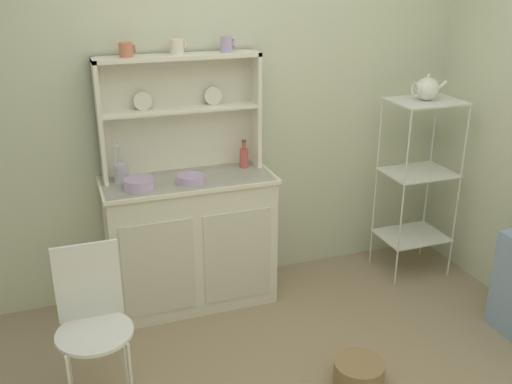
# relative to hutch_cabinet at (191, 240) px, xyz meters

# --- Properties ---
(wall_back) EXTENTS (3.84, 0.05, 2.50)m
(wall_back) POSITION_rel_hutch_cabinet_xyz_m (0.34, 0.26, 0.81)
(wall_back) COLOR beige
(wall_back) RESTS_ON ground
(hutch_cabinet) EXTENTS (1.05, 0.45, 0.85)m
(hutch_cabinet) POSITION_rel_hutch_cabinet_xyz_m (0.00, 0.00, 0.00)
(hutch_cabinet) COLOR silver
(hutch_cabinet) RESTS_ON ground
(hutch_shelf_unit) EXTENTS (0.98, 0.18, 0.72)m
(hutch_shelf_unit) POSITION_rel_hutch_cabinet_xyz_m (0.00, 0.16, 0.83)
(hutch_shelf_unit) COLOR silver
(hutch_shelf_unit) RESTS_ON hutch_cabinet
(bakers_rack) EXTENTS (0.46, 0.36, 1.24)m
(bakers_rack) POSITION_rel_hutch_cabinet_xyz_m (1.57, -0.11, 0.32)
(bakers_rack) COLOR silver
(bakers_rack) RESTS_ON ground
(wire_chair) EXTENTS (0.36, 0.36, 0.85)m
(wire_chair) POSITION_rel_hutch_cabinet_xyz_m (-0.66, -0.78, 0.08)
(wire_chair) COLOR white
(wire_chair) RESTS_ON ground
(floor_basket) EXTENTS (0.27, 0.27, 0.13)m
(floor_basket) POSITION_rel_hutch_cabinet_xyz_m (0.62, -1.09, -0.37)
(floor_basket) COLOR #93754C
(floor_basket) RESTS_ON ground
(cup_terracotta_0) EXTENTS (0.09, 0.08, 0.08)m
(cup_terracotta_0) POSITION_rel_hutch_cabinet_xyz_m (-0.29, 0.12, 1.18)
(cup_terracotta_0) COLOR #C67556
(cup_terracotta_0) RESTS_ON hutch_shelf_unit
(cup_cream_1) EXTENTS (0.09, 0.08, 0.09)m
(cup_cream_1) POSITION_rel_hutch_cabinet_xyz_m (-0.00, 0.12, 1.18)
(cup_cream_1) COLOR silver
(cup_cream_1) RESTS_ON hutch_shelf_unit
(cup_lilac_2) EXTENTS (0.09, 0.07, 0.09)m
(cup_lilac_2) POSITION_rel_hutch_cabinet_xyz_m (0.30, 0.12, 1.18)
(cup_lilac_2) COLOR #B79ECC
(cup_lilac_2) RESTS_ON hutch_shelf_unit
(bowl_mixing_large) EXTENTS (0.17, 0.17, 0.06)m
(bowl_mixing_large) POSITION_rel_hutch_cabinet_xyz_m (-0.31, -0.07, 0.44)
(bowl_mixing_large) COLOR #B79ECC
(bowl_mixing_large) RESTS_ON hutch_cabinet
(bowl_floral_medium) EXTENTS (0.16, 0.16, 0.05)m
(bowl_floral_medium) POSITION_rel_hutch_cabinet_xyz_m (0.00, -0.07, 0.44)
(bowl_floral_medium) COLOR #B79ECC
(bowl_floral_medium) RESTS_ON hutch_cabinet
(jam_bottle) EXTENTS (0.05, 0.05, 0.18)m
(jam_bottle) POSITION_rel_hutch_cabinet_xyz_m (0.39, 0.09, 0.48)
(jam_bottle) COLOR #B74C47
(jam_bottle) RESTS_ON hutch_cabinet
(utensil_jar) EXTENTS (0.08, 0.08, 0.24)m
(utensil_jar) POSITION_rel_hutch_cabinet_xyz_m (-0.39, 0.08, 0.47)
(utensil_jar) COLOR #B2B7C6
(utensil_jar) RESTS_ON hutch_cabinet
(porcelain_teapot) EXTENTS (0.24, 0.15, 0.17)m
(porcelain_teapot) POSITION_rel_hutch_cabinet_xyz_m (1.57, -0.11, 0.88)
(porcelain_teapot) COLOR white
(porcelain_teapot) RESTS_ON bakers_rack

